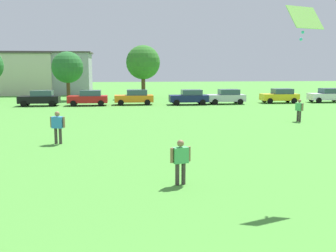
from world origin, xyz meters
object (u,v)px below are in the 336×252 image
Objects in this scene: parked_car_black_0 at (40,98)px; parked_car_yellow_5 at (280,96)px; parked_car_red_1 at (88,98)px; bystander_midfield at (299,108)px; parked_car_silver_4 at (227,97)px; bystander_near_trees at (58,125)px; tree_center at (68,67)px; adult_bystander at (180,158)px; parked_car_orange_2 at (135,97)px; parked_car_white_6 at (328,95)px; parked_car_navy_3 at (189,97)px; kite at (305,19)px; tree_far_right at (143,63)px.

parked_car_black_0 and parked_car_yellow_5 have the same top height.
bystander_midfield is at bearing 139.27° from parked_car_red_1.
parked_car_black_0 and parked_car_silver_4 have the same top height.
bystander_near_trees is 0.29× the size of tree_center.
parked_car_silver_4 is (9.89, 30.06, -0.12)m from adult_bystander.
parked_car_orange_2 is 23.17m from parked_car_white_6.
parked_car_white_6 is (6.03, 0.14, 0.00)m from parked_car_yellow_5.
bystander_midfield is 0.28× the size of tree_center.
tree_center reaches higher than parked_car_navy_3.
parked_car_yellow_5 and parked_car_white_6 have the same top height.
bystander_midfield is 0.40× the size of parked_car_white_6.
bystander_near_trees is 26.74m from parked_car_silver_4.
parked_car_navy_3 is at bearing 65.43° from adult_bystander.
bystander_near_trees reaches higher than adult_bystander.
tree_far_right is at bearing 94.18° from kite.
parked_car_yellow_5 is (11.02, 0.85, 0.00)m from parked_car_navy_3.
tree_center reaches higher than bystander_near_trees.
parked_car_orange_2 is (10.29, 0.18, 0.00)m from parked_car_black_0.
bystander_near_trees is 0.25× the size of tree_far_right.
parked_car_orange_2 is at bearing -156.47° from bystander_midfield.
parked_car_navy_3 is at bearing -64.67° from tree_far_right.
bystander_near_trees reaches higher than parked_car_red_1.
bystander_midfield is 19.55m from parked_car_orange_2.
kite is (9.42, -9.35, 4.64)m from bystander_near_trees.
parked_car_silver_4 is 13.65m from tree_far_right.
parked_car_yellow_5 reaches higher than adult_bystander.
parked_car_orange_2 is 10.03m from tree_far_right.
tree_center is at bearing -107.52° from parked_car_black_0.
parked_car_orange_2 is at bearing -39.20° from tree_center.
bystander_near_trees is 0.42× the size of parked_car_navy_3.
tree_far_right is at bearing -141.79° from parked_car_black_0.
kite is 0.30× the size of parked_car_white_6.
tree_center is (-8.75, 37.06, 3.17)m from adult_bystander.
kite is at bearing 115.21° from parked_car_black_0.
bystander_near_trees is at bearing 103.64° from parked_car_black_0.
parked_car_navy_3 is (-6.10, 14.60, -0.17)m from bystander_midfield.
bystander_midfield reaches higher than adult_bystander.
parked_car_orange_2 is 1.00× the size of parked_car_yellow_5.
parked_car_white_6 is at bearing -178.64° from parked_car_yellow_5.
kite is 34.99m from parked_car_black_0.
tree_center is (-12.60, 38.17, -1.57)m from kite.
parked_car_black_0 is 1.00× the size of parked_car_white_6.
parked_car_silver_4 is (15.45, 21.82, -0.21)m from bystander_near_trees.
parked_car_white_6 is (12.66, 0.70, 0.00)m from parked_car_silver_4.
parked_car_yellow_5 is at bearing -175.23° from parked_car_silver_4.
kite reaches higher than parked_car_black_0.
bystander_near_trees is at bearing 38.69° from parked_car_white_6.
adult_bystander is 34.78m from parked_car_yellow_5.
tree_center is at bearing -152.24° from bystander_midfield.
parked_car_black_0 is 1.00× the size of parked_car_red_1.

